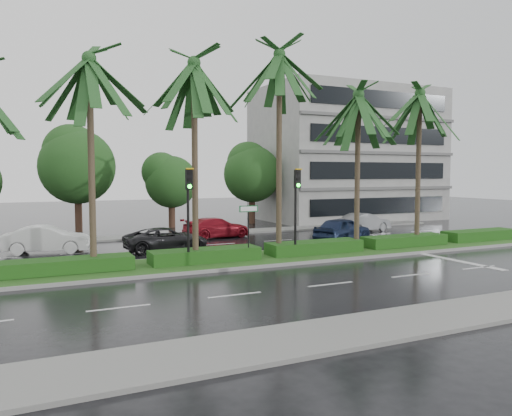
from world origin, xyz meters
name	(u,v)px	position (x,y,z in m)	size (l,w,h in m)	color
ground	(272,263)	(0.00, 0.00, 0.00)	(120.00, 120.00, 0.00)	black
near_sidewalk	(430,318)	(0.00, -10.20, 0.06)	(40.00, 2.40, 0.12)	gray
far_sidewalk	(194,234)	(0.00, 12.00, 0.06)	(40.00, 2.00, 0.12)	gray
median	(263,258)	(0.00, 1.00, 0.08)	(36.00, 4.00, 0.15)	gray
hedge	(263,251)	(0.00, 1.00, 0.45)	(35.20, 1.40, 0.60)	#184212
lane_markings	(330,260)	(3.04, -0.43, 0.01)	(34.00, 13.06, 0.01)	silver
palm_row	(239,88)	(-1.25, 1.02, 8.30)	(26.30, 4.20, 10.80)	#3F3824
signal_median_left	(189,202)	(-4.00, 0.30, 3.00)	(0.34, 0.42, 4.36)	black
signal_median_right	(296,199)	(1.50, 0.30, 3.00)	(0.34, 0.42, 4.36)	black
street_sign	(249,219)	(-1.00, 0.48, 2.12)	(0.95, 0.09, 2.60)	black
bg_trees	(181,170)	(0.84, 17.59, 4.56)	(32.68, 5.43, 7.85)	#392519
building	(346,155)	(17.00, 18.00, 6.00)	(16.00, 10.00, 12.00)	gray
car_white	(47,239)	(-9.55, 7.86, 0.74)	(4.46, 1.56, 1.47)	silver
car_darkgrey	(166,239)	(-3.55, 5.89, 0.64)	(4.64, 2.14, 1.29)	black
car_red	(217,228)	(0.95, 9.99, 0.67)	(4.60, 1.87, 1.33)	maroon
car_blue	(342,229)	(7.43, 4.85, 0.76)	(4.48, 1.80, 1.53)	#152141
car_grey	(364,222)	(11.93, 8.53, 0.69)	(4.17, 1.45, 1.37)	#5A5D5F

